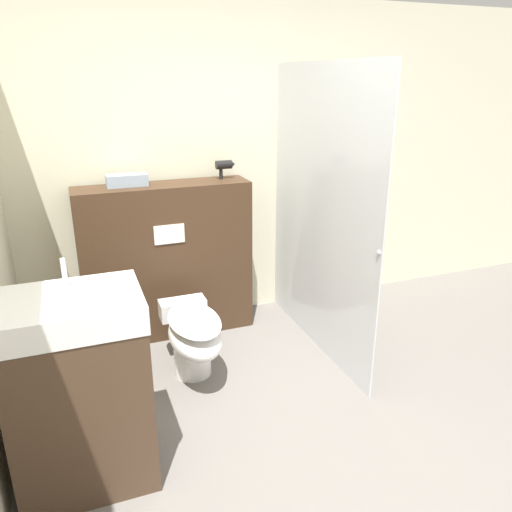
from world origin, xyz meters
TOP-DOWN VIEW (x-y plane):
  - ground_plane at (0.00, 0.00)m, footprint 12.00×12.00m
  - wall_back at (0.00, 2.02)m, footprint 8.00×0.06m
  - partition_panel at (-0.41, 1.79)m, footprint 1.28×0.32m
  - shower_glass at (0.58, 1.21)m, footprint 0.04×1.54m
  - toilet at (-0.40, 1.08)m, footprint 0.33×0.71m
  - sink_vanity at (-1.11, 0.40)m, footprint 0.65×0.48m
  - hair_drier at (0.09, 1.83)m, footprint 0.15×0.07m
  - folded_towel at (-0.65, 1.82)m, footprint 0.29×0.12m

SIDE VIEW (x-z plane):
  - ground_plane at x=0.00m, z-range 0.00..0.00m
  - toilet at x=-0.40m, z-range 0.07..0.54m
  - sink_vanity at x=-1.11m, z-range -0.07..1.07m
  - partition_panel at x=-0.41m, z-range 0.00..1.19m
  - shower_glass at x=0.58m, z-range 0.00..2.03m
  - folded_towel at x=-0.65m, z-range 1.19..1.27m
  - wall_back at x=0.00m, z-range 0.00..2.50m
  - hair_drier at x=0.09m, z-range 1.22..1.36m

